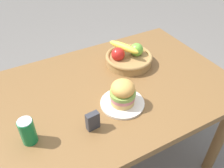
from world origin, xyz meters
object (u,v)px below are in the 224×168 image
object	(u,v)px
soda_can	(28,131)
fruit_basket	(128,57)
napkin_holder	(93,121)
sandwich	(123,93)
plate	(122,103)

from	to	relation	value
soda_can	fruit_basket	xyz separation A→B (m)	(0.69, 0.30, -0.02)
soda_can	napkin_holder	bearing A→B (deg)	-13.59
soda_can	fruit_basket	world-z (taller)	fruit_basket
sandwich	soda_can	size ratio (longest dim) A/B	1.06
fruit_basket	napkin_holder	distance (m)	0.56
fruit_basket	plate	bearing A→B (deg)	-126.38
sandwich	soda_can	bearing A→B (deg)	-179.49
fruit_basket	napkin_holder	bearing A→B (deg)	-138.65
soda_can	fruit_basket	bearing A→B (deg)	23.67
sandwich	soda_can	world-z (taller)	sandwich
soda_can	plate	bearing A→B (deg)	0.51
soda_can	fruit_basket	size ratio (longest dim) A/B	0.43
plate	napkin_holder	size ratio (longest dim) A/B	2.50
napkin_holder	sandwich	bearing A→B (deg)	14.72
plate	sandwich	size ratio (longest dim) A/B	1.68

